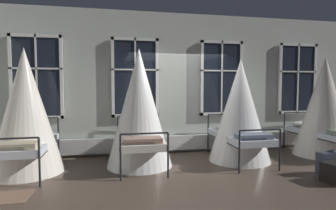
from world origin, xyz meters
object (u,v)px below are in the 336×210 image
(suitcase_dark, at_px, (331,163))
(cot_first, at_px, (26,113))
(cot_second, at_px, (139,109))
(cot_fourth, at_px, (324,108))
(cot_third, at_px, (240,112))

(suitcase_dark, bearing_deg, cot_first, 161.45)
(suitcase_dark, bearing_deg, cot_second, 153.17)
(cot_second, bearing_deg, cot_first, 91.27)
(cot_second, height_order, suitcase_dark, cot_second)
(cot_first, height_order, cot_fourth, cot_first)
(cot_second, distance_m, cot_fourth, 4.49)
(suitcase_dark, bearing_deg, cot_third, 127.36)
(cot_second, relative_size, cot_third, 1.08)
(cot_second, distance_m, suitcase_dark, 3.87)
(cot_third, relative_size, suitcase_dark, 3.97)
(cot_second, height_order, cot_fourth, cot_second)
(cot_fourth, xyz_separation_m, suitcase_dark, (-1.00, -1.39, -0.94))
(cot_first, bearing_deg, cot_third, -90.01)
(cot_first, relative_size, cot_fourth, 1.01)
(cot_first, xyz_separation_m, suitcase_dark, (5.68, -1.36, -0.95))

